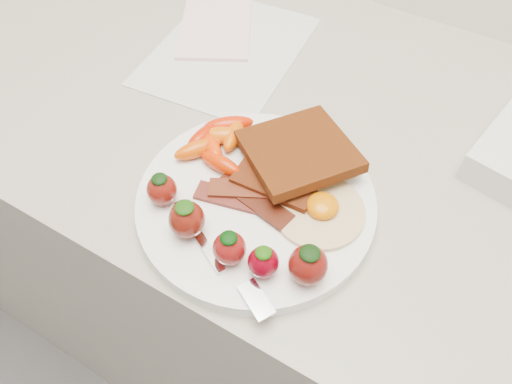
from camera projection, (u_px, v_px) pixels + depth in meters
The scene contains 11 objects.
counter at pixel (308, 287), 1.01m from camera, with size 2.00×0.60×0.90m, color gray.
plate at pixel (256, 202), 0.57m from camera, with size 0.27×0.27×0.02m, color white.
toast_lower at pixel (284, 169), 0.57m from camera, with size 0.09×0.09×0.01m, color black.
toast_upper at pixel (299, 151), 0.57m from camera, with size 0.12×0.12×0.01m, color black.
fried_egg at pixel (320, 209), 0.54m from camera, with size 0.13×0.13×0.02m.
bacon_strips at pixel (248, 196), 0.55m from camera, with size 0.12×0.07×0.01m.
baby_carrots at pixel (218, 141), 0.60m from camera, with size 0.09×0.11×0.02m.
strawberries at pixel (231, 236), 0.50m from camera, with size 0.22×0.06×0.05m.
fork at pixel (224, 263), 0.50m from camera, with size 0.16×0.08×0.00m.
paper_sheet at pixel (228, 50), 0.75m from camera, with size 0.20×0.27×0.00m, color silver.
notepad at pixel (216, 28), 0.77m from camera, with size 0.11×0.16×0.01m, color #F7CCD0.
Camera 1 is at (0.14, 1.25, 1.37)m, focal length 35.00 mm.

